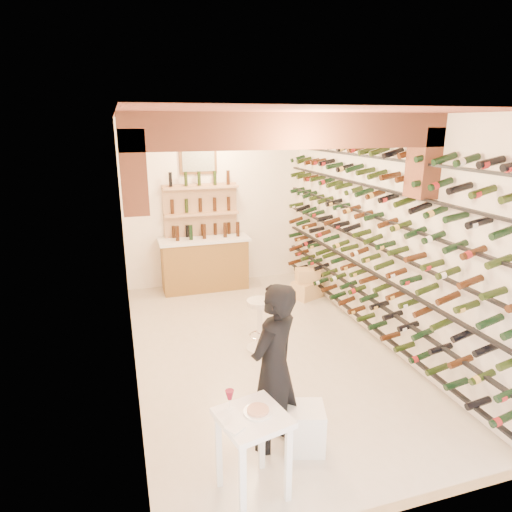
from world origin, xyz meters
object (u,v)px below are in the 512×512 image
Objects in this scene: back_counter at (205,262)px; crate_lower at (307,289)px; person at (274,368)px; white_stool at (305,428)px; chrome_barstool at (260,321)px; wine_rack at (365,236)px; tasting_table at (252,429)px.

crate_lower is (1.70, -1.01, -0.38)m from back_counter.
back_counter is at bearing 149.22° from crate_lower.
person is (-0.21, -4.55, 0.32)m from back_counter.
white_stool reaches higher than crate_lower.
chrome_barstool is at bearing -131.46° from crate_lower.
back_counter reaches higher than chrome_barstool.
tasting_table is (-2.41, -2.43, -0.91)m from wine_rack.
white_stool is 0.26× the size of person.
tasting_table reaches higher than white_stool.
person is at bearing -118.29° from crate_lower.
crate_lower is (1.43, 1.62, -0.28)m from chrome_barstool.
back_counter is 1.79× the size of tasting_table.
wine_rack is at bearing -174.48° from person.
person is at bearing 152.79° from white_stool.
white_stool is 0.87× the size of crate_lower.
person reaches higher than tasting_table.
back_counter is 5.12m from tasting_table.
wine_rack is 2.15m from crate_lower.
chrome_barstool is at bearing -84.26° from back_counter.
back_counter reaches higher than tasting_table.
tasting_table is at bearing -149.71° from white_stool.
crate_lower is (-0.13, 1.64, -1.39)m from wine_rack.
wine_rack is at bearing 32.30° from tasting_table.
white_stool is (0.66, 0.38, -0.42)m from tasting_table.
wine_rack is 11.05× the size of crate_lower.
back_counter is at bearing 70.51° from tasting_table.
person is 2.29× the size of chrome_barstool.
wine_rack reaches higher than tasting_table.
white_stool is (-1.75, -2.05, -1.32)m from wine_rack.
wine_rack is 3.38m from back_counter.
white_stool is at bearing -89.04° from back_counter.
white_stool is (0.08, -4.70, -0.31)m from back_counter.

